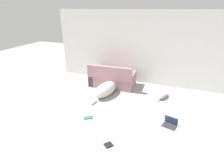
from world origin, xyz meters
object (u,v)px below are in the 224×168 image
at_px(dog, 106,89).
at_px(couch, 112,79).
at_px(laptop_open, 170,123).
at_px(cat, 163,96).
at_px(book_black, 108,145).
at_px(book_green, 88,118).

bearing_deg(dog, couch, 15.26).
bearing_deg(couch, laptop_open, 139.21).
bearing_deg(cat, book_black, -172.25).
xyz_separation_m(dog, book_black, (0.95, -2.20, -0.19)).
xyz_separation_m(couch, cat, (1.90, -0.38, -0.20)).
bearing_deg(couch, cat, 166.73).
bearing_deg(cat, couch, 105.61).
relative_size(book_black, book_green, 0.88).
relative_size(laptop_open, book_black, 1.70).
distance_m(cat, laptop_open, 1.42).
bearing_deg(dog, book_green, -166.75).
bearing_deg(book_green, cat, 46.08).
distance_m(cat, book_green, 2.55).
relative_size(dog, book_black, 6.84).
bearing_deg(laptop_open, cat, 117.82).
relative_size(couch, book_black, 7.32).
height_order(couch, laptop_open, couch).
relative_size(dog, laptop_open, 4.03).
relative_size(couch, cat, 2.80).
height_order(book_black, book_green, same).
distance_m(laptop_open, book_green, 2.11).
relative_size(dog, book_green, 6.03).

